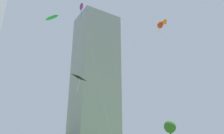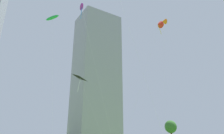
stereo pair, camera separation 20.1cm
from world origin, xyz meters
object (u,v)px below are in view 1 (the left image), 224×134
object	(u,v)px
kite_flying_3	(79,78)
kite_flying_1	(81,7)
distant_highrise_1	(95,75)
kite_flying_0	(52,18)
kite_flying_2	(163,22)
park_tree_1	(170,127)
kite_flying_4	(159,24)

from	to	relation	value
kite_flying_3	kite_flying_1	bearing A→B (deg)	-106.92
distant_highrise_1	kite_flying_0	bearing A→B (deg)	-123.83
kite_flying_0	kite_flying_3	world-z (taller)	kite_flying_0
kite_flying_2	kite_flying_0	bearing A→B (deg)	177.65
distant_highrise_1	park_tree_1	bearing A→B (deg)	-96.65
kite_flying_1	kite_flying_2	size ratio (longest dim) A/B	0.85
kite_flying_3	park_tree_1	distance (m)	31.12
kite_flying_3	distant_highrise_1	world-z (taller)	distant_highrise_1
kite_flying_0	distant_highrise_1	size ratio (longest dim) A/B	0.33
kite_flying_3	kite_flying_4	bearing A→B (deg)	-31.60
kite_flying_2	kite_flying_1	bearing A→B (deg)	-173.44
park_tree_1	distant_highrise_1	size ratio (longest dim) A/B	0.09
kite_flying_1	kite_flying_3	world-z (taller)	kite_flying_1
kite_flying_0	kite_flying_3	size ratio (longest dim) A/B	1.43
kite_flying_1	kite_flying_3	bearing A→B (deg)	73.08
kite_flying_4	kite_flying_2	bearing A→B (deg)	-84.82
kite_flying_1	kite_flying_4	world-z (taller)	kite_flying_4
kite_flying_0	park_tree_1	world-z (taller)	kite_flying_0
kite_flying_1	distant_highrise_1	distance (m)	87.39
kite_flying_2	distant_highrise_1	world-z (taller)	distant_highrise_1
kite_flying_3	kite_flying_4	xyz separation A→B (m)	(19.84, -12.20, 15.77)
kite_flying_2	kite_flying_3	xyz separation A→B (m)	(-20.01, 14.10, -15.64)
kite_flying_0	kite_flying_4	distance (m)	31.16
kite_flying_2	kite_flying_3	world-z (taller)	kite_flying_2
kite_flying_4	distant_highrise_1	size ratio (longest dim) A/B	0.43
kite_flying_2	kite_flying_3	size ratio (longest dim) A/B	1.81
kite_flying_4	distant_highrise_1	distance (m)	75.77
park_tree_1	kite_flying_0	bearing A→B (deg)	-165.82
park_tree_1	distant_highrise_1	bearing A→B (deg)	89.93
kite_flying_1	distant_highrise_1	xyz separation A→B (m)	(33.53, 79.71, 12.58)
kite_flying_2	kite_flying_4	bearing A→B (deg)	95.18
park_tree_1	distant_highrise_1	world-z (taller)	distant_highrise_1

